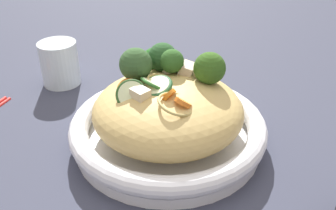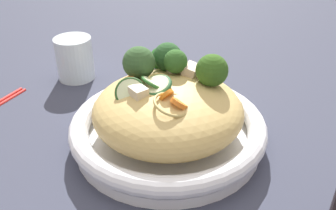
{
  "view_description": "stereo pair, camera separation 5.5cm",
  "coord_description": "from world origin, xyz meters",
  "views": [
    {
      "loc": [
        -0.43,
        0.19,
        0.36
      ],
      "look_at": [
        0.0,
        0.0,
        0.07
      ],
      "focal_mm": 39.97,
      "sensor_mm": 36.0,
      "label": 1
    },
    {
      "loc": [
        -0.45,
        0.14,
        0.36
      ],
      "look_at": [
        0.0,
        0.0,
        0.07
      ],
      "focal_mm": 39.97,
      "sensor_mm": 36.0,
      "label": 2
    }
  ],
  "objects": [
    {
      "name": "ground_plane",
      "position": [
        0.0,
        0.0,
        0.0
      ],
      "size": [
        3.0,
        3.0,
        0.0
      ],
      "primitive_type": "plane",
      "color": "#36394B"
    },
    {
      "name": "zucchini_slices",
      "position": [
        0.02,
        0.02,
        0.1
      ],
      "size": [
        0.12,
        0.13,
        0.04
      ],
      "color": "beige",
      "rests_on": "serving_bowl"
    },
    {
      "name": "chicken_chunks",
      "position": [
        0.03,
        -0.02,
        0.1
      ],
      "size": [
        0.09,
        0.12,
        0.03
      ],
      "color": "beige",
      "rests_on": "serving_bowl"
    },
    {
      "name": "serving_bowl",
      "position": [
        0.0,
        0.0,
        0.02
      ],
      "size": [
        0.3,
        0.3,
        0.05
      ],
      "color": "white",
      "rests_on": "ground_plane"
    },
    {
      "name": "broccoli_florets",
      "position": [
        0.05,
        -0.02,
        0.11
      ],
      "size": [
        0.16,
        0.16,
        0.07
      ],
      "color": "#A3BA7C",
      "rests_on": "serving_bowl"
    },
    {
      "name": "drinking_glass",
      "position": [
        0.27,
        0.12,
        0.04
      ],
      "size": [
        0.07,
        0.07,
        0.09
      ],
      "color": "silver",
      "rests_on": "ground_plane"
    },
    {
      "name": "noodle_heap",
      "position": [
        -0.0,
        -0.0,
        0.06
      ],
      "size": [
        0.23,
        0.23,
        0.09
      ],
      "color": "tan",
      "rests_on": "serving_bowl"
    },
    {
      "name": "carrot_coins",
      "position": [
        -0.01,
        0.03,
        0.1
      ],
      "size": [
        0.11,
        0.09,
        0.03
      ],
      "color": "orange",
      "rests_on": "serving_bowl"
    }
  ]
}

